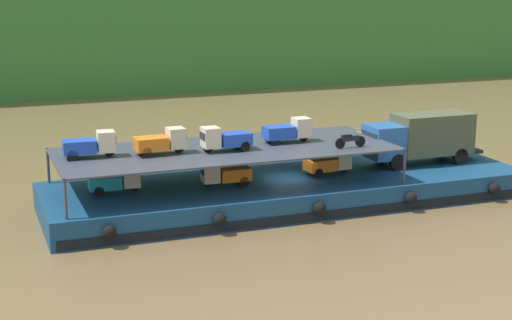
{
  "coord_description": "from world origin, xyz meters",
  "views": [
    {
      "loc": [
        -17.38,
        -40.61,
        12.98
      ],
      "look_at": [
        -2.0,
        0.0,
        2.7
      ],
      "focal_mm": 55.32,
      "sensor_mm": 36.0,
      "label": 1
    }
  ],
  "objects_px": {
    "mini_truck_upper_fore": "(225,139)",
    "mini_truck_upper_bow": "(288,131)",
    "mini_truck_upper_mid": "(161,142)",
    "mini_truck_lower_mid": "(329,163)",
    "mini_truck_lower_aft": "(225,173)",
    "mini_truck_lower_stern": "(115,180)",
    "mini_truck_upper_stern": "(90,145)",
    "cargo_barge": "(288,190)",
    "covered_lorry": "(421,137)",
    "motorcycle_upper_port": "(350,140)"
  },
  "relations": [
    {
      "from": "mini_truck_upper_fore",
      "to": "mini_truck_upper_bow",
      "type": "distance_m",
      "value": 4.2
    },
    {
      "from": "mini_truck_upper_mid",
      "to": "mini_truck_lower_mid",
      "type": "bearing_deg",
      "value": -0.31
    },
    {
      "from": "mini_truck_lower_aft",
      "to": "mini_truck_lower_mid",
      "type": "relative_size",
      "value": 1.0
    },
    {
      "from": "mini_truck_lower_stern",
      "to": "mini_truck_lower_mid",
      "type": "relative_size",
      "value": 1.0
    },
    {
      "from": "mini_truck_lower_mid",
      "to": "mini_truck_upper_stern",
      "type": "bearing_deg",
      "value": 177.42
    },
    {
      "from": "mini_truck_lower_mid",
      "to": "mini_truck_lower_stern",
      "type": "bearing_deg",
      "value": 178.06
    },
    {
      "from": "mini_truck_lower_aft",
      "to": "mini_truck_lower_mid",
      "type": "height_order",
      "value": "same"
    },
    {
      "from": "mini_truck_lower_stern",
      "to": "mini_truck_upper_stern",
      "type": "xyz_separation_m",
      "value": [
        -1.22,
        0.19,
        2.0
      ]
    },
    {
      "from": "mini_truck_upper_stern",
      "to": "mini_truck_lower_aft",
      "type": "bearing_deg",
      "value": -7.08
    },
    {
      "from": "mini_truck_lower_stern",
      "to": "mini_truck_upper_fore",
      "type": "xyz_separation_m",
      "value": [
        5.96,
        -0.83,
        2.0
      ]
    },
    {
      "from": "mini_truck_lower_aft",
      "to": "mini_truck_upper_stern",
      "type": "relative_size",
      "value": 1.0
    },
    {
      "from": "mini_truck_lower_stern",
      "to": "mini_truck_upper_bow",
      "type": "bearing_deg",
      "value": 0.32
    },
    {
      "from": "mini_truck_lower_mid",
      "to": "mini_truck_upper_bow",
      "type": "relative_size",
      "value": 1.02
    },
    {
      "from": "mini_truck_lower_mid",
      "to": "cargo_barge",
      "type": "bearing_deg",
      "value": 177.53
    },
    {
      "from": "mini_truck_lower_mid",
      "to": "mini_truck_upper_bow",
      "type": "bearing_deg",
      "value": 168.77
    },
    {
      "from": "mini_truck_upper_mid",
      "to": "mini_truck_upper_fore",
      "type": "height_order",
      "value": "same"
    },
    {
      "from": "covered_lorry",
      "to": "mini_truck_lower_mid",
      "type": "xyz_separation_m",
      "value": [
        -6.49,
        -0.4,
        -1.0
      ]
    },
    {
      "from": "mini_truck_upper_mid",
      "to": "mini_truck_lower_aft",
      "type": "bearing_deg",
      "value": -5.41
    },
    {
      "from": "mini_truck_upper_stern",
      "to": "mini_truck_upper_mid",
      "type": "bearing_deg",
      "value": -8.64
    },
    {
      "from": "mini_truck_lower_aft",
      "to": "mini_truck_upper_mid",
      "type": "relative_size",
      "value": 1.0
    },
    {
      "from": "covered_lorry",
      "to": "mini_truck_lower_mid",
      "type": "height_order",
      "value": "covered_lorry"
    },
    {
      "from": "mini_truck_upper_mid",
      "to": "mini_truck_upper_bow",
      "type": "distance_m",
      "value": 7.6
    },
    {
      "from": "mini_truck_upper_stern",
      "to": "mini_truck_lower_mid",
      "type": "bearing_deg",
      "value": -2.58
    },
    {
      "from": "mini_truck_lower_stern",
      "to": "mini_truck_lower_mid",
      "type": "height_order",
      "value": "same"
    },
    {
      "from": "mini_truck_lower_stern",
      "to": "mini_truck_upper_fore",
      "type": "height_order",
      "value": "mini_truck_upper_fore"
    },
    {
      "from": "mini_truck_upper_mid",
      "to": "mini_truck_upper_bow",
      "type": "xyz_separation_m",
      "value": [
        7.58,
        0.42,
        0.0
      ]
    },
    {
      "from": "mini_truck_lower_aft",
      "to": "mini_truck_upper_bow",
      "type": "relative_size",
      "value": 1.02
    },
    {
      "from": "cargo_barge",
      "to": "mini_truck_upper_mid",
      "type": "height_order",
      "value": "mini_truck_upper_mid"
    },
    {
      "from": "covered_lorry",
      "to": "mini_truck_upper_bow",
      "type": "height_order",
      "value": "mini_truck_upper_bow"
    },
    {
      "from": "mini_truck_lower_aft",
      "to": "mini_truck_upper_bow",
      "type": "height_order",
      "value": "mini_truck_upper_bow"
    },
    {
      "from": "cargo_barge",
      "to": "mini_truck_upper_stern",
      "type": "height_order",
      "value": "mini_truck_upper_stern"
    },
    {
      "from": "motorcycle_upper_port",
      "to": "mini_truck_upper_stern",
      "type": "bearing_deg",
      "value": 169.1
    },
    {
      "from": "mini_truck_lower_mid",
      "to": "mini_truck_upper_mid",
      "type": "bearing_deg",
      "value": 179.69
    },
    {
      "from": "cargo_barge",
      "to": "mini_truck_upper_mid",
      "type": "xyz_separation_m",
      "value": [
        -7.49,
        -0.05,
        3.44
      ]
    },
    {
      "from": "mini_truck_upper_mid",
      "to": "motorcycle_upper_port",
      "type": "bearing_deg",
      "value": -11.7
    },
    {
      "from": "mini_truck_lower_stern",
      "to": "mini_truck_upper_bow",
      "type": "height_order",
      "value": "mini_truck_upper_bow"
    },
    {
      "from": "mini_truck_upper_mid",
      "to": "mini_truck_upper_fore",
      "type": "relative_size",
      "value": 1.01
    },
    {
      "from": "covered_lorry",
      "to": "mini_truck_upper_bow",
      "type": "bearing_deg",
      "value": 179.51
    },
    {
      "from": "covered_lorry",
      "to": "mini_truck_lower_aft",
      "type": "distance_m",
      "value": 13.06
    },
    {
      "from": "cargo_barge",
      "to": "covered_lorry",
      "type": "relative_size",
      "value": 3.56
    },
    {
      "from": "mini_truck_lower_stern",
      "to": "mini_truck_lower_mid",
      "type": "distance_m",
      "value": 12.48
    },
    {
      "from": "mini_truck_upper_mid",
      "to": "cargo_barge",
      "type": "bearing_deg",
      "value": 0.41
    },
    {
      "from": "cargo_barge",
      "to": "mini_truck_lower_mid",
      "type": "height_order",
      "value": "mini_truck_lower_mid"
    },
    {
      "from": "mini_truck_upper_mid",
      "to": "motorcycle_upper_port",
      "type": "xyz_separation_m",
      "value": [
        10.27,
        -2.13,
        -0.26
      ]
    },
    {
      "from": "cargo_barge",
      "to": "mini_truck_upper_bow",
      "type": "relative_size",
      "value": 10.19
    },
    {
      "from": "motorcycle_upper_port",
      "to": "cargo_barge",
      "type": "bearing_deg",
      "value": 141.9
    },
    {
      "from": "cargo_barge",
      "to": "motorcycle_upper_port",
      "type": "xyz_separation_m",
      "value": [
        2.78,
        -2.18,
        3.18
      ]
    },
    {
      "from": "motorcycle_upper_port",
      "to": "mini_truck_lower_aft",
      "type": "bearing_deg",
      "value": 165.16
    },
    {
      "from": "covered_lorry",
      "to": "mini_truck_upper_fore",
      "type": "relative_size",
      "value": 2.84
    },
    {
      "from": "mini_truck_lower_stern",
      "to": "motorcycle_upper_port",
      "type": "xyz_separation_m",
      "value": [
        12.75,
        -2.5,
        1.74
      ]
    }
  ]
}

